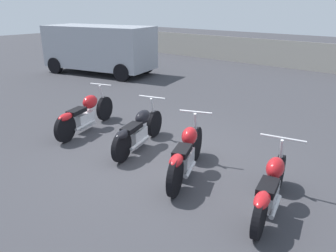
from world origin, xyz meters
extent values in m
plane|color=#38383D|center=(0.00, 0.00, 0.00)|extent=(60.00, 60.00, 0.00)
cube|color=#9E998E|center=(0.00, 11.31, 0.64)|extent=(40.00, 0.04, 1.28)
cylinder|color=black|center=(-2.71, 0.75, 0.31)|extent=(0.29, 0.63, 0.63)
cylinder|color=black|center=(-2.21, -0.76, 0.31)|extent=(0.29, 0.63, 0.63)
cube|color=silver|center=(-2.43, -0.08, 0.28)|extent=(0.37, 0.61, 0.35)
ellipsoid|color=red|center=(-2.52, 0.18, 0.66)|extent=(0.41, 0.54, 0.32)
cube|color=black|center=(-2.35, -0.34, 0.58)|extent=(0.38, 0.54, 0.10)
ellipsoid|color=red|center=(-2.22, -0.71, 0.57)|extent=(0.33, 0.48, 0.16)
cylinder|color=silver|center=(-2.68, 0.66, 0.98)|extent=(0.58, 0.22, 0.04)
cylinder|color=silver|center=(-2.69, 0.70, 0.65)|extent=(0.13, 0.26, 0.65)
cylinder|color=silver|center=(-2.27, -0.19, 0.22)|extent=(0.29, 0.68, 0.07)
cylinder|color=black|center=(-0.95, 0.78, 0.30)|extent=(0.27, 0.61, 0.61)
cylinder|color=black|center=(-0.53, -0.61, 0.30)|extent=(0.27, 0.61, 0.61)
cube|color=silver|center=(-0.72, 0.02, 0.27)|extent=(0.34, 0.56, 0.33)
ellipsoid|color=black|center=(-0.79, 0.25, 0.63)|extent=(0.38, 0.55, 0.29)
cube|color=black|center=(-0.65, -0.22, 0.56)|extent=(0.39, 0.58, 0.10)
ellipsoid|color=black|center=(-0.54, -0.56, 0.54)|extent=(0.32, 0.48, 0.16)
cylinder|color=silver|center=(-0.92, 0.69, 0.96)|extent=(0.61, 0.22, 0.04)
cylinder|color=silver|center=(-0.94, 0.73, 0.63)|extent=(0.12, 0.25, 0.64)
cylinder|color=silver|center=(-0.56, -0.09, 0.21)|extent=(0.28, 0.71, 0.07)
cylinder|color=black|center=(0.48, 0.43, 0.33)|extent=(0.34, 0.64, 0.65)
cylinder|color=black|center=(1.02, -0.86, 0.33)|extent=(0.34, 0.64, 0.65)
cube|color=silver|center=(0.78, -0.28, 0.29)|extent=(0.38, 0.54, 0.36)
ellipsoid|color=red|center=(0.69, -0.06, 0.69)|extent=(0.41, 0.49, 0.32)
cube|color=black|center=(0.87, -0.50, 0.61)|extent=(0.40, 0.52, 0.10)
ellipsoid|color=red|center=(1.00, -0.81, 0.59)|extent=(0.35, 0.48, 0.16)
cylinder|color=silver|center=(0.52, 0.34, 1.00)|extent=(0.58, 0.27, 0.04)
cylinder|color=silver|center=(0.50, 0.38, 0.67)|extent=(0.14, 0.26, 0.66)
cylinder|color=silver|center=(0.94, -0.36, 0.23)|extent=(0.28, 0.55, 0.07)
cylinder|color=black|center=(2.18, 0.42, 0.29)|extent=(0.23, 0.59, 0.59)
cylinder|color=black|center=(2.49, -0.92, 0.29)|extent=(0.23, 0.59, 0.59)
cube|color=silver|center=(2.35, -0.32, 0.26)|extent=(0.30, 0.53, 0.32)
ellipsoid|color=red|center=(2.30, -0.09, 0.62)|extent=(0.35, 0.48, 0.30)
cube|color=black|center=(2.40, -0.55, 0.54)|extent=(0.34, 0.50, 0.10)
ellipsoid|color=red|center=(2.48, -0.88, 0.53)|extent=(0.29, 0.47, 0.16)
cylinder|color=silver|center=(2.21, 0.32, 0.94)|extent=(0.69, 0.19, 0.04)
cylinder|color=silver|center=(2.19, 0.37, 0.61)|extent=(0.10, 0.25, 0.63)
cylinder|color=silver|center=(2.50, -0.43, 0.21)|extent=(0.20, 0.58, 0.07)
cube|color=#999EA8|center=(-7.79, 4.65, 1.15)|extent=(5.06, 3.01, 1.75)
cube|color=black|center=(-5.50, 5.21, 1.55)|extent=(0.44, 1.71, 0.52)
cylinder|color=black|center=(-6.29, 5.97, 0.35)|extent=(0.73, 0.38, 0.70)
cylinder|color=black|center=(-5.85, 4.17, 0.35)|extent=(0.73, 0.38, 0.70)
cylinder|color=black|center=(-9.72, 5.13, 0.35)|extent=(0.73, 0.38, 0.70)
cylinder|color=black|center=(-9.29, 3.34, 0.35)|extent=(0.73, 0.38, 0.70)
camera|label=1|loc=(3.90, -4.40, 2.88)|focal=35.00mm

